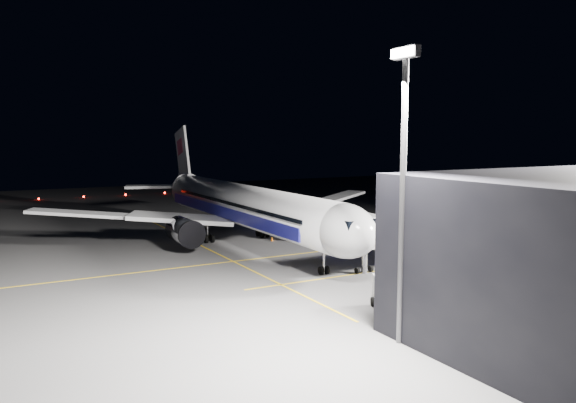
{
  "coord_description": "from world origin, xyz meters",
  "views": [
    {
      "loc": [
        70.1,
        -31.66,
        14.65
      ],
      "look_at": [
        4.48,
        4.44,
        6.0
      ],
      "focal_mm": 35.0,
      "sensor_mm": 36.0,
      "label": 1
    }
  ],
  "objects_px": {
    "safety_cone_a": "(272,239)",
    "baggage_tug": "(326,223)",
    "airliner": "(241,205)",
    "jet_bridge": "(459,222)",
    "floodlight_mast_south": "(403,170)",
    "service_truck": "(391,296)",
    "safety_cone_c": "(302,225)",
    "safety_cone_b": "(312,228)"
  },
  "relations": [
    {
      "from": "safety_cone_a",
      "to": "baggage_tug",
      "type": "bearing_deg",
      "value": 114.75
    },
    {
      "from": "airliner",
      "to": "jet_bridge",
      "type": "xyz_separation_m",
      "value": [
        23.08,
        18.06,
        -0.58
      ]
    },
    {
      "from": "jet_bridge",
      "to": "floodlight_mast_south",
      "type": "xyz_separation_m",
      "value": [
        18.0,
        -24.07,
        7.79
      ]
    },
    {
      "from": "floodlight_mast_south",
      "to": "service_truck",
      "type": "height_order",
      "value": "floodlight_mast_south"
    },
    {
      "from": "jet_bridge",
      "to": "safety_cone_a",
      "type": "relative_size",
      "value": 57.4
    },
    {
      "from": "floodlight_mast_south",
      "to": "safety_cone_a",
      "type": "height_order",
      "value": "floodlight_mast_south"
    },
    {
      "from": "safety_cone_a",
      "to": "safety_cone_c",
      "type": "xyz_separation_m",
      "value": [
        -8.57,
        10.0,
        0.02
      ]
    },
    {
      "from": "safety_cone_b",
      "to": "jet_bridge",
      "type": "bearing_deg",
      "value": 8.53
    },
    {
      "from": "airliner",
      "to": "floodlight_mast_south",
      "type": "bearing_deg",
      "value": -8.33
    },
    {
      "from": "safety_cone_b",
      "to": "airliner",
      "type": "bearing_deg",
      "value": -74.13
    },
    {
      "from": "baggage_tug",
      "to": "safety_cone_c",
      "type": "height_order",
      "value": "baggage_tug"
    },
    {
      "from": "safety_cone_a",
      "to": "airliner",
      "type": "bearing_deg",
      "value": -112.31
    },
    {
      "from": "jet_bridge",
      "to": "safety_cone_c",
      "type": "bearing_deg",
      "value": -172.3
    },
    {
      "from": "floodlight_mast_south",
      "to": "baggage_tug",
      "type": "distance_m",
      "value": 51.98
    },
    {
      "from": "jet_bridge",
      "to": "safety_cone_c",
      "type": "relative_size",
      "value": 53.0
    },
    {
      "from": "safety_cone_a",
      "to": "safety_cone_b",
      "type": "distance_m",
      "value": 11.47
    },
    {
      "from": "service_truck",
      "to": "baggage_tug",
      "type": "bearing_deg",
      "value": 178.9
    },
    {
      "from": "airliner",
      "to": "floodlight_mast_south",
      "type": "relative_size",
      "value": 2.97
    },
    {
      "from": "baggage_tug",
      "to": "service_truck",
      "type": "bearing_deg",
      "value": -33.76
    },
    {
      "from": "service_truck",
      "to": "baggage_tug",
      "type": "relative_size",
      "value": 1.95
    },
    {
      "from": "service_truck",
      "to": "safety_cone_c",
      "type": "bearing_deg",
      "value": -176.52
    },
    {
      "from": "service_truck",
      "to": "safety_cone_c",
      "type": "distance_m",
      "value": 45.45
    },
    {
      "from": "safety_cone_a",
      "to": "safety_cone_b",
      "type": "bearing_deg",
      "value": 119.35
    },
    {
      "from": "safety_cone_a",
      "to": "jet_bridge",
      "type": "bearing_deg",
      "value": 33.26
    },
    {
      "from": "airliner",
      "to": "safety_cone_c",
      "type": "bearing_deg",
      "value": 116.32
    },
    {
      "from": "floodlight_mast_south",
      "to": "airliner",
      "type": "bearing_deg",
      "value": 171.67
    },
    {
      "from": "safety_cone_b",
      "to": "safety_cone_c",
      "type": "relative_size",
      "value": 0.95
    },
    {
      "from": "airliner",
      "to": "service_truck",
      "type": "distance_m",
      "value": 35.78
    },
    {
      "from": "service_truck",
      "to": "safety_cone_c",
      "type": "xyz_separation_m",
      "value": [
        -42.44,
        16.21,
        -1.16
      ]
    },
    {
      "from": "jet_bridge",
      "to": "service_truck",
      "type": "distance_m",
      "value": 23.98
    },
    {
      "from": "jet_bridge",
      "to": "service_truck",
      "type": "xyz_separation_m",
      "value": [
        12.44,
        -20.27,
        -3.1
      ]
    },
    {
      "from": "safety_cone_a",
      "to": "safety_cone_c",
      "type": "distance_m",
      "value": 13.17
    },
    {
      "from": "safety_cone_a",
      "to": "safety_cone_b",
      "type": "height_order",
      "value": "safety_cone_b"
    },
    {
      "from": "baggage_tug",
      "to": "safety_cone_b",
      "type": "distance_m",
      "value": 2.81
    },
    {
      "from": "service_truck",
      "to": "safety_cone_c",
      "type": "relative_size",
      "value": 8.93
    },
    {
      "from": "airliner",
      "to": "safety_cone_b",
      "type": "height_order",
      "value": "airliner"
    },
    {
      "from": "floodlight_mast_south",
      "to": "safety_cone_a",
      "type": "relative_size",
      "value": 34.54
    },
    {
      "from": "floodlight_mast_south",
      "to": "safety_cone_b",
      "type": "height_order",
      "value": "floodlight_mast_south"
    },
    {
      "from": "safety_cone_c",
      "to": "safety_cone_a",
      "type": "bearing_deg",
      "value": -49.42
    },
    {
      "from": "service_truck",
      "to": "baggage_tug",
      "type": "distance_m",
      "value": 44.03
    },
    {
      "from": "jet_bridge",
      "to": "baggage_tug",
      "type": "bearing_deg",
      "value": -177.23
    },
    {
      "from": "airliner",
      "to": "safety_cone_a",
      "type": "bearing_deg",
      "value": 67.69
    }
  ]
}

